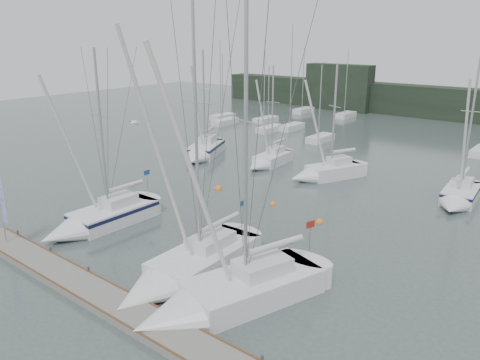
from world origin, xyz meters
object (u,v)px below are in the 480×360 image
sailboat_near_left (94,221)px  sailboat_mid_b (267,161)px  sailboat_mid_a (202,152)px  dock_banner (1,202)px  buoy_a (273,204)px  buoy_c (219,189)px  sailboat_mid_d (458,198)px  sailboat_near_right (218,300)px  sailboat_near_center (179,273)px  sailboat_mid_c (322,173)px  buoy_b (319,222)px

sailboat_near_left → sailboat_mid_b: 20.89m
sailboat_near_left → sailboat_mid_a: (-7.68, 19.15, 0.06)m
dock_banner → sailboat_mid_b: bearing=89.9°
buoy_a → buoy_c: buoy_c is taller
sailboat_near_left → sailboat_mid_b: size_ratio=1.23×
sailboat_mid_a → sailboat_mid_d: sailboat_mid_d is taller
sailboat_near_right → buoy_a: (-6.54, 14.10, -0.61)m
dock_banner → buoy_c: bearing=85.0°
sailboat_near_center → sailboat_mid_d: (8.50, 22.57, 0.02)m
buoy_c → dock_banner: size_ratio=0.14×
sailboat_mid_c → buoy_b: sailboat_mid_c is taller
sailboat_near_center → dock_banner: sailboat_near_center is taller
sailboat_near_right → buoy_a: 15.55m
sailboat_mid_d → buoy_a: size_ratio=25.12×
buoy_a → buoy_c: (-6.02, 0.25, 0.00)m
sailboat_mid_d → buoy_b: sailboat_mid_d is taller
buoy_a → buoy_c: bearing=177.7°
sailboat_mid_b → buoy_b: 15.47m
sailboat_near_left → sailboat_mid_a: size_ratio=1.07×
buoy_b → sailboat_mid_c: bearing=118.3°
dock_banner → buoy_a: bearing=66.8°
sailboat_mid_b → buoy_c: size_ratio=16.77×
sailboat_near_right → sailboat_mid_d: bearing=95.9°
sailboat_mid_a → dock_banner: sailboat_mid_a is taller
sailboat_near_right → sailboat_mid_a: size_ratio=1.27×
sailboat_near_center → buoy_b: 12.48m
sailboat_mid_a → buoy_b: sailboat_mid_a is taller
sailboat_near_left → buoy_b: sailboat_near_left is taller
sailboat_mid_b → buoy_c: (1.02, -8.71, -0.52)m
sailboat_mid_c → buoy_a: sailboat_mid_c is taller
sailboat_near_left → sailboat_near_center: (9.91, -1.40, -0.04)m
sailboat_mid_a → sailboat_mid_d: 26.17m
sailboat_mid_c → sailboat_near_left: bearing=-82.9°
sailboat_mid_b → sailboat_mid_c: 6.70m
sailboat_mid_a → buoy_b: 21.03m
sailboat_mid_d → dock_banner: 33.26m
buoy_a → sailboat_mid_b: bearing=128.2°
sailboat_near_right → sailboat_mid_d: (5.01, 23.33, -0.05)m
sailboat_mid_a → buoy_a: bearing=-50.8°
sailboat_mid_a → sailboat_mid_d: (26.09, 2.01, -0.09)m
sailboat_mid_d → sailboat_mid_a: bearing=179.9°
buoy_c → buoy_b: bearing=-6.5°
sailboat_near_center → sailboat_mid_a: bearing=128.4°
sailboat_mid_c → buoy_c: size_ratio=17.42×
sailboat_mid_a → buoy_b: bearing=-47.3°
sailboat_near_center → sailboat_mid_a: 27.05m
sailboat_near_left → dock_banner: bearing=-106.8°
sailboat_near_left → sailboat_near_right: 13.57m
sailboat_mid_d → buoy_b: bearing=-127.9°
sailboat_near_right → sailboat_mid_c: bearing=124.9°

